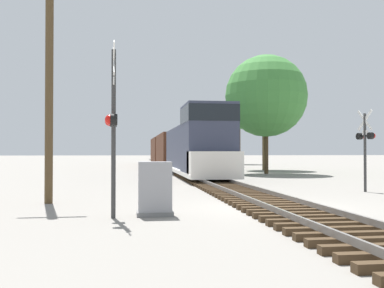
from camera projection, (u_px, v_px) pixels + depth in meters
ground_plane at (275, 208)px, 14.08m from camera, size 400.00×400.00×0.00m
rail_track_bed at (275, 204)px, 14.09m from camera, size 2.60×160.00×0.31m
freight_train at (174, 150)px, 46.49m from camera, size 2.87×48.68×4.53m
crossing_signal_near at (113, 123)px, 11.95m from camera, size 0.37×1.01×4.66m
crossing_signal_far at (365, 141)px, 19.77m from camera, size 0.49×1.01×3.62m
relay_cabinet at (155, 189)px, 12.40m from camera, size 1.00×0.67×1.49m
utility_pole at (49, 83)px, 15.38m from camera, size 1.80×0.27×7.97m
tree_far_right at (266, 96)px, 36.01m from camera, size 6.57×6.57×9.53m
tree_mid_background at (264, 102)px, 43.12m from camera, size 6.04×6.04×9.61m
tree_deep_background at (238, 114)px, 63.72m from camera, size 4.60×4.60×9.55m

